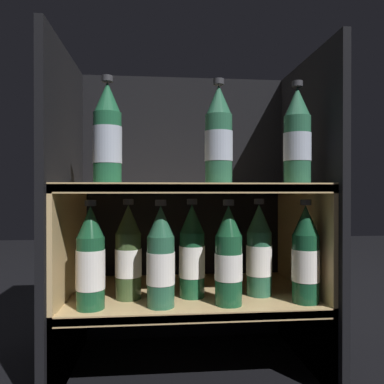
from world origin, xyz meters
TOP-DOWN VIEW (x-y plane):
  - fridge_back_wall at (0.00, 0.42)m, footprint 0.72×0.02m
  - fridge_side_left at (-0.35, 0.21)m, footprint 0.02×0.45m
  - fridge_side_right at (0.35, 0.21)m, footprint 0.02×0.45m
  - shelf_lower at (0.00, 0.20)m, footprint 0.68×0.41m
  - shelf_upper at (0.00, 0.20)m, footprint 0.68×0.41m
  - bottle_upper_front_0 at (-0.21, 0.07)m, footprint 0.07×0.07m
  - bottle_upper_front_1 at (0.06, 0.07)m, footprint 0.07×0.07m
  - bottle_upper_front_2 at (0.26, 0.07)m, footprint 0.07×0.07m
  - bottle_lower_front_0 at (-0.25, 0.07)m, footprint 0.07×0.07m
  - bottle_lower_front_1 at (-0.08, 0.07)m, footprint 0.07×0.07m
  - bottle_lower_front_2 at (0.08, 0.07)m, footprint 0.07×0.07m
  - bottle_lower_front_3 at (0.28, 0.07)m, footprint 0.07×0.07m
  - bottle_lower_back_0 at (-0.17, 0.15)m, footprint 0.07×0.07m
  - bottle_lower_back_1 at (-0.00, 0.15)m, footprint 0.07×0.07m
  - bottle_lower_back_2 at (0.18, 0.15)m, footprint 0.07×0.07m

SIDE VIEW (x-z plane):
  - shelf_lower at x=0.00m, z-range 0.07..0.28m
  - bottle_lower_front_0 at x=-0.25m, z-range 0.20..0.46m
  - bottle_lower_back_1 at x=0.00m, z-range 0.20..0.46m
  - bottle_lower_front_3 at x=0.28m, z-range 0.20..0.46m
  - bottle_lower_back_2 at x=0.18m, z-range 0.20..0.46m
  - bottle_lower_front_1 at x=-0.08m, z-range 0.20..0.46m
  - bottle_lower_back_0 at x=-0.17m, z-range 0.20..0.46m
  - bottle_lower_front_2 at x=0.08m, z-range 0.20..0.46m
  - shelf_upper at x=0.00m, z-range 0.12..0.64m
  - fridge_back_wall at x=0.00m, z-range 0.00..0.88m
  - fridge_side_left at x=-0.35m, z-range 0.00..0.88m
  - fridge_side_right at x=0.35m, z-range 0.00..0.88m
  - bottle_upper_front_0 at x=-0.21m, z-range 0.50..0.76m
  - bottle_upper_front_1 at x=0.06m, z-range 0.50..0.76m
  - bottle_upper_front_2 at x=0.26m, z-range 0.50..0.76m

